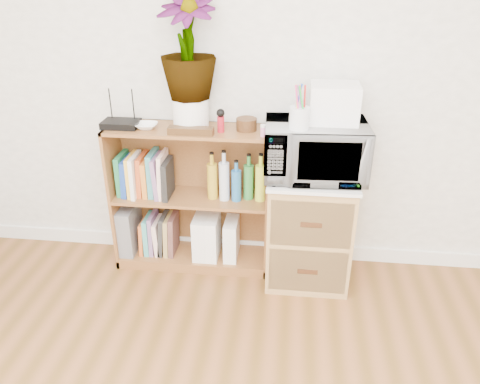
# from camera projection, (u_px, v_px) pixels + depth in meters

# --- Properties ---
(skirting_board) EXTENTS (4.00, 0.02, 0.10)m
(skirting_board) POSITION_uv_depth(u_px,v_px,m) (248.00, 247.00, 3.27)
(skirting_board) COLOR white
(skirting_board) RESTS_ON ground
(bookshelf) EXTENTS (1.00, 0.30, 0.95)m
(bookshelf) POSITION_uv_depth(u_px,v_px,m) (192.00, 199.00, 2.99)
(bookshelf) COLOR brown
(bookshelf) RESTS_ON ground
(wicker_unit) EXTENTS (0.50, 0.45, 0.70)m
(wicker_unit) POSITION_uv_depth(u_px,v_px,m) (309.00, 229.00, 2.90)
(wicker_unit) COLOR #9E7542
(wicker_unit) RESTS_ON ground
(microwave) EXTENTS (0.59, 0.42, 0.32)m
(microwave) POSITION_uv_depth(u_px,v_px,m) (315.00, 150.00, 2.66)
(microwave) COLOR white
(microwave) RESTS_ON wicker_unit
(pen_cup) EXTENTS (0.11, 0.11, 0.12)m
(pen_cup) POSITION_uv_depth(u_px,v_px,m) (299.00, 118.00, 2.48)
(pen_cup) COLOR silver
(pen_cup) RESTS_ON microwave
(small_appliance) EXTENTS (0.27, 0.22, 0.21)m
(small_appliance) POSITION_uv_depth(u_px,v_px,m) (334.00, 103.00, 2.57)
(small_appliance) COLOR white
(small_appliance) RESTS_ON microwave
(router) EXTENTS (0.22, 0.15, 0.04)m
(router) POSITION_uv_depth(u_px,v_px,m) (121.00, 124.00, 2.79)
(router) COLOR black
(router) RESTS_ON bookshelf
(white_bowl) EXTENTS (0.13, 0.13, 0.03)m
(white_bowl) POSITION_uv_depth(u_px,v_px,m) (146.00, 126.00, 2.77)
(white_bowl) COLOR white
(white_bowl) RESTS_ON bookshelf
(plant_pot) EXTENTS (0.21, 0.21, 0.18)m
(plant_pot) POSITION_uv_depth(u_px,v_px,m) (191.00, 113.00, 2.75)
(plant_pot) COLOR white
(plant_pot) RESTS_ON bookshelf
(potted_plant) EXTENTS (0.33, 0.33, 0.58)m
(potted_plant) POSITION_uv_depth(u_px,v_px,m) (188.00, 46.00, 2.58)
(potted_plant) COLOR #396829
(potted_plant) RESTS_ON plant_pot
(trinket_box) EXTENTS (0.26, 0.07, 0.04)m
(trinket_box) POSITION_uv_depth(u_px,v_px,m) (191.00, 131.00, 2.68)
(trinket_box) COLOR #351F0E
(trinket_box) RESTS_ON bookshelf
(kokeshi_doll) EXTENTS (0.04, 0.04, 0.09)m
(kokeshi_doll) POSITION_uv_depth(u_px,v_px,m) (221.00, 124.00, 2.70)
(kokeshi_doll) COLOR #A21420
(kokeshi_doll) RESTS_ON bookshelf
(wooden_bowl) EXTENTS (0.12, 0.12, 0.07)m
(wooden_bowl) POSITION_uv_depth(u_px,v_px,m) (246.00, 124.00, 2.74)
(wooden_bowl) COLOR #341E0E
(wooden_bowl) RESTS_ON bookshelf
(paint_jars) EXTENTS (0.12, 0.04, 0.06)m
(paint_jars) POSITION_uv_depth(u_px,v_px,m) (269.00, 132.00, 2.64)
(paint_jars) COLOR pink
(paint_jars) RESTS_ON bookshelf
(file_box) EXTENTS (0.10, 0.26, 0.32)m
(file_box) POSITION_uv_depth(u_px,v_px,m) (130.00, 228.00, 3.14)
(file_box) COLOR slate
(file_box) RESTS_ON bookshelf
(magazine_holder_left) EXTENTS (0.09, 0.23, 0.29)m
(magazine_holder_left) POSITION_uv_depth(u_px,v_px,m) (202.00, 235.00, 3.09)
(magazine_holder_left) COLOR white
(magazine_holder_left) RESTS_ON bookshelf
(magazine_holder_mid) EXTENTS (0.09, 0.23, 0.29)m
(magazine_holder_mid) POSITION_uv_depth(u_px,v_px,m) (212.00, 236.00, 3.09)
(magazine_holder_mid) COLOR white
(magazine_holder_mid) RESTS_ON bookshelf
(magazine_holder_right) EXTENTS (0.08, 0.21, 0.27)m
(magazine_holder_right) POSITION_uv_depth(u_px,v_px,m) (231.00, 239.00, 3.08)
(magazine_holder_right) COLOR white
(magazine_holder_right) RESTS_ON bookshelf
(cookbooks) EXTENTS (0.34, 0.20, 0.29)m
(cookbooks) POSITION_uv_depth(u_px,v_px,m) (145.00, 175.00, 2.95)
(cookbooks) COLOR #22824A
(cookbooks) RESTS_ON bookshelf
(liquor_bottles) EXTENTS (0.44, 0.06, 0.32)m
(liquor_bottles) POSITION_uv_depth(u_px,v_px,m) (242.00, 177.00, 2.88)
(liquor_bottles) COLOR gold
(liquor_bottles) RESTS_ON bookshelf
(lower_books) EXTENTS (0.24, 0.19, 0.28)m
(lower_books) POSITION_uv_depth(u_px,v_px,m) (160.00, 234.00, 3.14)
(lower_books) COLOR #D25F25
(lower_books) RESTS_ON bookshelf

